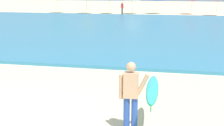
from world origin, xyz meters
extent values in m
plane|color=beige|center=(0.00, 0.00, 0.00)|extent=(160.00, 160.00, 0.00)
cube|color=teal|center=(0.00, 20.01, 0.07)|extent=(120.00, 28.00, 0.14)
cylinder|color=#284CA3|center=(3.05, 0.04, 0.44)|extent=(0.15, 0.15, 0.88)
cylinder|color=#284CA3|center=(3.24, 0.06, 0.44)|extent=(0.15, 0.15, 0.88)
cube|color=tan|center=(3.14, 0.05, 1.18)|extent=(0.35, 0.24, 0.60)
sphere|color=tan|center=(3.14, 0.05, 1.62)|extent=(0.22, 0.22, 0.22)
cylinder|color=tan|center=(2.91, 0.03, 1.13)|extent=(0.10, 0.10, 0.58)
cylinder|color=tan|center=(3.41, 0.09, 1.20)|extent=(0.32, 0.12, 0.51)
ellipsoid|color=#33BCD6|center=(3.64, 0.08, 1.13)|extent=(0.43, 2.48, 0.17)
ellipsoid|color=green|center=(3.64, 0.08, 1.11)|extent=(0.46, 2.58, 0.13)
cube|color=green|center=(3.71, -0.90, 1.01)|extent=(0.03, 0.14, 0.14)
cylinder|color=beige|center=(-12.55, 35.30, 0.96)|extent=(0.05, 0.05, 1.92)
cylinder|color=beige|center=(-8.57, 35.40, 1.03)|extent=(0.05, 0.05, 2.06)
cylinder|color=beige|center=(-5.51, 35.90, 1.02)|extent=(0.05, 0.05, 2.04)
cylinder|color=beige|center=(-2.54, 36.25, 0.89)|extent=(0.05, 0.05, 1.77)
ellipsoid|color=white|center=(-2.54, 36.25, 1.85)|extent=(2.14, 2.15, 0.51)
cylinder|color=beige|center=(0.55, 37.10, 0.93)|extent=(0.05, 0.05, 1.85)
cylinder|color=beige|center=(5.01, 37.10, 0.97)|extent=(0.05, 0.05, 1.95)
cylinder|color=beige|center=(7.95, 35.29, 1.05)|extent=(0.05, 0.05, 2.09)
cylinder|color=#383842|center=(-3.65, 34.78, 0.42)|extent=(0.20, 0.20, 0.84)
cube|color=red|center=(-3.65, 34.78, 1.11)|extent=(0.32, 0.20, 0.54)
sphere|color=#9E7051|center=(-3.65, 34.78, 1.48)|extent=(0.20, 0.20, 0.20)
camera|label=1|loc=(4.31, -7.23, 3.38)|focal=53.20mm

